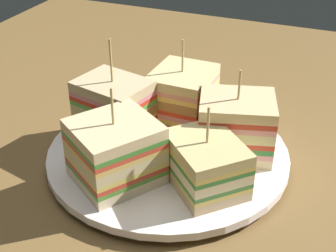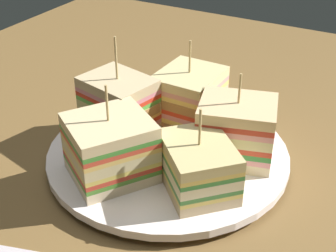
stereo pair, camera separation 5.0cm
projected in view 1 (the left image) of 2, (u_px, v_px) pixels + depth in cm
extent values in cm
cube|color=brown|center=(168.00, 168.00, 52.94)|extent=(98.18, 93.42, 1.80)
cylinder|color=white|center=(168.00, 159.00, 52.30)|extent=(15.97, 15.97, 0.70)
cylinder|color=white|center=(168.00, 153.00, 51.89)|extent=(25.75, 25.75, 0.85)
cube|color=#D2B382|center=(205.00, 181.00, 46.21)|extent=(9.55, 9.57, 1.04)
cube|color=#B2844C|center=(189.00, 160.00, 49.13)|extent=(4.35, 4.31, 1.04)
cube|color=#E3C45A|center=(205.00, 175.00, 45.82)|extent=(9.55, 9.57, 0.46)
cube|color=#45853C|center=(206.00, 171.00, 45.58)|extent=(9.55, 9.57, 0.46)
cube|color=beige|center=(206.00, 164.00, 45.20)|extent=(9.55, 9.57, 1.04)
cube|color=#9E7242|center=(189.00, 144.00, 48.12)|extent=(4.35, 4.31, 1.04)
cube|color=#3D893B|center=(206.00, 158.00, 44.81)|extent=(9.55, 9.57, 0.46)
cube|color=#E5C459|center=(207.00, 154.00, 44.57)|extent=(9.55, 9.57, 0.46)
cube|color=#D4BF7D|center=(207.00, 147.00, 44.19)|extent=(9.55, 9.57, 1.04)
cylinder|color=tan|center=(208.00, 125.00, 42.97)|extent=(0.24, 0.24, 3.66)
cube|color=beige|center=(234.00, 147.00, 51.18)|extent=(8.10, 9.01, 1.11)
cube|color=#9E7242|center=(199.00, 145.00, 51.52)|extent=(5.97, 1.98, 1.11)
cube|color=pink|center=(235.00, 140.00, 50.73)|extent=(8.10, 9.01, 0.59)
cube|color=#38823B|center=(235.00, 135.00, 50.43)|extent=(8.10, 9.01, 0.59)
cube|color=#C73C28|center=(236.00, 130.00, 50.12)|extent=(8.10, 9.01, 0.59)
cube|color=beige|center=(236.00, 123.00, 49.68)|extent=(8.10, 9.01, 1.11)
cube|color=#B2844C|center=(200.00, 121.00, 50.02)|extent=(5.97, 1.98, 1.11)
cube|color=pink|center=(237.00, 116.00, 49.24)|extent=(8.10, 9.01, 0.59)
cube|color=red|center=(237.00, 111.00, 48.93)|extent=(8.10, 9.01, 0.59)
cube|color=#EAC38B|center=(238.00, 104.00, 48.49)|extent=(8.10, 9.01, 1.11)
cylinder|color=tan|center=(239.00, 85.00, 47.38)|extent=(0.24, 0.24, 3.15)
cube|color=#D4B586|center=(182.00, 114.00, 57.26)|extent=(7.75, 6.73, 1.07)
cube|color=#9E7242|center=(169.00, 129.00, 54.35)|extent=(0.47, 6.41, 1.07)
cube|color=#E8CB59|center=(182.00, 108.00, 56.83)|extent=(7.75, 6.73, 0.57)
cube|color=pink|center=(182.00, 104.00, 56.54)|extent=(7.75, 6.73, 0.57)
cube|color=red|center=(182.00, 99.00, 56.24)|extent=(7.75, 6.73, 0.57)
cube|color=#DCB488|center=(182.00, 93.00, 55.82)|extent=(7.75, 6.73, 1.07)
cube|color=#9E7242|center=(169.00, 107.00, 52.91)|extent=(0.47, 6.41, 1.07)
cube|color=#EDCB63|center=(182.00, 87.00, 55.39)|extent=(7.75, 6.73, 0.57)
cube|color=#DC968B|center=(182.00, 82.00, 55.10)|extent=(7.75, 6.73, 0.57)
cube|color=beige|center=(182.00, 76.00, 54.67)|extent=(7.75, 6.73, 1.07)
cylinder|color=tan|center=(183.00, 56.00, 53.42)|extent=(0.24, 0.24, 3.78)
cube|color=beige|center=(115.00, 128.00, 54.58)|extent=(7.40, 8.70, 1.10)
cube|color=#9E7242|center=(141.00, 138.00, 52.75)|extent=(5.66, 1.58, 1.10)
cube|color=#D98C8C|center=(115.00, 121.00, 54.16)|extent=(7.40, 8.70, 0.51)
cube|color=red|center=(115.00, 118.00, 53.90)|extent=(7.40, 8.70, 0.51)
cube|color=#ECBC5E|center=(114.00, 114.00, 53.64)|extent=(7.40, 8.70, 0.51)
cube|color=#CEC47F|center=(114.00, 107.00, 53.22)|extent=(7.40, 8.70, 1.10)
cube|color=#9E7242|center=(140.00, 117.00, 51.39)|extent=(5.66, 1.58, 1.10)
cube|color=#57AE44|center=(114.00, 101.00, 52.81)|extent=(7.40, 8.70, 0.51)
cube|color=red|center=(113.00, 97.00, 52.55)|extent=(7.40, 8.70, 0.51)
cube|color=pink|center=(113.00, 93.00, 52.28)|extent=(7.40, 8.70, 0.51)
cube|color=#D3B98A|center=(113.00, 86.00, 51.87)|extent=(7.40, 8.70, 1.10)
cylinder|color=tan|center=(111.00, 61.00, 50.34)|extent=(0.24, 0.24, 4.82)
cube|color=beige|center=(117.00, 173.00, 47.15)|extent=(10.25, 10.12, 1.10)
cube|color=#B2844C|center=(149.00, 161.00, 48.93)|extent=(4.13, 5.95, 1.10)
cube|color=#529534|center=(116.00, 167.00, 46.74)|extent=(10.25, 10.12, 0.49)
cube|color=#D7402E|center=(116.00, 163.00, 46.49)|extent=(10.25, 10.12, 0.49)
cube|color=#E3C95B|center=(116.00, 159.00, 46.24)|extent=(10.25, 10.12, 0.49)
cube|color=beige|center=(115.00, 152.00, 45.83)|extent=(10.25, 10.12, 1.10)
cube|color=#9E7242|center=(148.00, 140.00, 47.60)|extent=(4.13, 5.95, 1.10)
cube|color=#EEC363|center=(115.00, 145.00, 45.42)|extent=(10.25, 10.12, 0.49)
cube|color=#D94B34|center=(115.00, 141.00, 45.17)|extent=(10.25, 10.12, 0.49)
cube|color=#48983A|center=(114.00, 136.00, 44.92)|extent=(10.25, 10.12, 0.49)
cube|color=beige|center=(114.00, 129.00, 44.51)|extent=(10.25, 10.12, 1.10)
cylinder|color=tan|center=(112.00, 106.00, 43.28)|extent=(0.24, 0.24, 3.66)
cylinder|color=#E5AF60|center=(159.00, 148.00, 51.39)|extent=(4.83, 4.83, 0.62)
cylinder|color=#DCBE5D|center=(159.00, 147.00, 50.98)|extent=(5.67, 5.69, 0.87)
cylinder|color=#E7CC71|center=(163.00, 156.00, 48.95)|extent=(4.99, 5.00, 0.83)
cylinder|color=#E7D877|center=(161.00, 138.00, 51.30)|extent=(3.76, 3.77, 0.39)
cylinder|color=#E5AE5B|center=(164.00, 148.00, 48.28)|extent=(5.84, 5.84, 0.41)
cylinder|color=#D2BD67|center=(167.00, 141.00, 49.10)|extent=(5.08, 5.08, 0.57)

